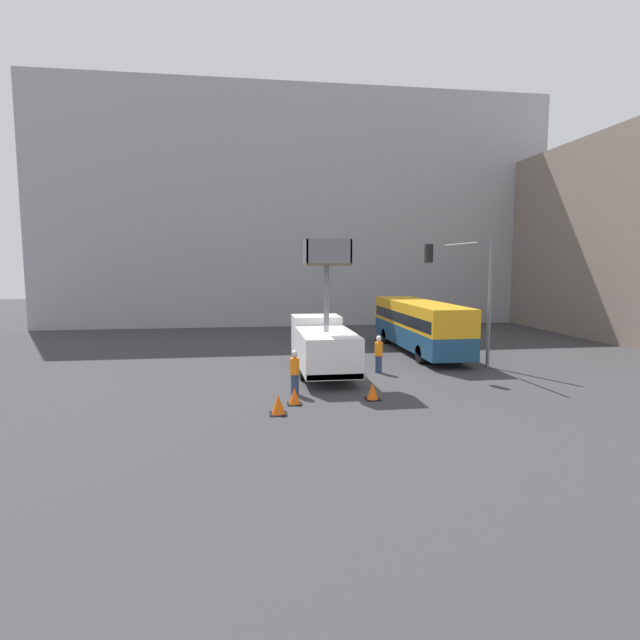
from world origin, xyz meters
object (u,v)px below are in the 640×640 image
road_worker_near_truck (295,372)px  traffic_cone_near_truck (278,405)px  utility_truck (323,343)px  road_worker_directing (379,354)px  traffic_cone_far_side (295,397)px  city_bus (419,323)px  traffic_cone_mid_road (373,392)px  traffic_light_pole (469,282)px

road_worker_near_truck → traffic_cone_near_truck: size_ratio=2.56×
utility_truck → road_worker_directing: size_ratio=3.80×
road_worker_near_truck → traffic_cone_far_side: 1.56m
utility_truck → city_bus: (6.62, 5.13, 0.28)m
city_bus → traffic_cone_mid_road: (-5.37, -10.04, -1.47)m
utility_truck → road_worker_near_truck: utility_truck is taller
city_bus → traffic_light_pole: size_ratio=1.70×
road_worker_directing → traffic_cone_mid_road: road_worker_directing is taller
city_bus → traffic_cone_far_side: size_ratio=17.41×
traffic_cone_mid_road → traffic_cone_far_side: bearing=-175.6°
city_bus → traffic_cone_mid_road: size_ratio=16.45×
traffic_cone_mid_road → city_bus: bearing=61.9°
traffic_cone_far_side → traffic_cone_mid_road: bearing=4.4°
traffic_light_pole → traffic_cone_mid_road: traffic_light_pole is taller
traffic_cone_near_truck → traffic_cone_mid_road: traffic_cone_near_truck is taller
traffic_light_pole → traffic_cone_near_truck: size_ratio=9.19×
traffic_light_pole → road_worker_directing: bearing=-175.0°
traffic_light_pole → road_worker_near_truck: size_ratio=3.59×
road_worker_near_truck → road_worker_directing: same height
road_worker_directing → traffic_cone_near_truck: road_worker_directing is taller
city_bus → road_worker_directing: size_ratio=6.08×
road_worker_near_truck → traffic_cone_near_truck: road_worker_near_truck is taller
traffic_cone_near_truck → utility_truck: bearing=68.3°
road_worker_directing → traffic_cone_mid_road: 5.00m
road_worker_near_truck → traffic_light_pole: bearing=149.4°
utility_truck → road_worker_near_truck: (-1.69, -3.72, -0.59)m
utility_truck → traffic_cone_mid_road: size_ratio=10.29×
traffic_cone_near_truck → road_worker_near_truck: bearing=72.4°
traffic_cone_far_side → utility_truck: bearing=70.4°
utility_truck → traffic_cone_mid_road: utility_truck is taller
road_worker_near_truck → traffic_cone_mid_road: road_worker_near_truck is taller
road_worker_directing → traffic_cone_far_side: 6.78m
traffic_light_pole → traffic_cone_mid_road: (-6.21, -5.14, -4.08)m
traffic_cone_mid_road → utility_truck: bearing=104.2°
road_worker_directing → traffic_cone_near_truck: bearing=71.7°
road_worker_near_truck → road_worker_directing: (4.43, 3.54, -0.00)m
traffic_light_pole → road_worker_directing: (-4.72, -0.41, -3.49)m
city_bus → traffic_cone_far_side: 13.39m
traffic_cone_mid_road → traffic_cone_far_side: (-3.08, -0.23, -0.02)m
traffic_light_pole → traffic_cone_mid_road: bearing=-140.4°
traffic_cone_near_truck → traffic_cone_far_side: (0.68, 1.19, -0.04)m
road_worker_near_truck → road_worker_directing: 5.67m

